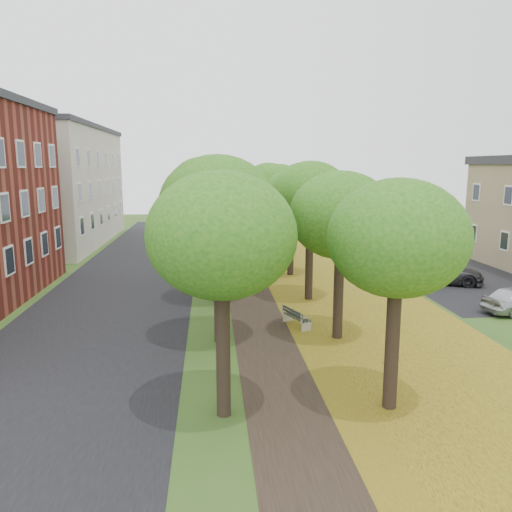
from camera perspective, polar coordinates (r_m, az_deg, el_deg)
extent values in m
plane|color=#2D4C19|center=(14.99, 5.14, -17.23)|extent=(120.00, 120.00, 0.00)
cube|color=black|center=(29.33, -14.98, -3.70)|extent=(8.00, 70.00, 0.01)
cube|color=black|center=(29.01, -0.20, -3.49)|extent=(3.20, 70.00, 0.01)
cube|color=#A08F1D|center=(29.86, 9.42, -3.23)|extent=(7.50, 70.00, 0.01)
cube|color=black|center=(33.89, 23.03, -2.31)|extent=(9.00, 16.00, 0.01)
cylinder|color=black|center=(14.00, -3.78, -10.68)|extent=(0.40, 0.40, 3.83)
ellipsoid|color=#1C5E13|center=(13.18, -3.95, 2.77)|extent=(4.22, 4.22, 3.59)
cylinder|color=black|center=(19.71, -4.26, -4.44)|extent=(0.40, 0.40, 3.83)
ellipsoid|color=#1C5E13|center=(19.15, -4.39, 5.11)|extent=(4.22, 4.22, 3.59)
cylinder|color=black|center=(25.56, -4.52, -1.03)|extent=(0.40, 0.40, 3.83)
ellipsoid|color=#1C5E13|center=(25.13, -4.63, 6.33)|extent=(4.22, 4.22, 3.59)
cylinder|color=black|center=(31.47, -4.68, 1.11)|extent=(0.40, 0.40, 3.83)
ellipsoid|color=#1C5E13|center=(31.12, -4.77, 7.09)|extent=(4.22, 4.22, 3.59)
cylinder|color=black|center=(37.40, -4.79, 2.57)|extent=(0.40, 0.40, 3.83)
ellipsoid|color=#1C5E13|center=(37.11, -4.87, 7.60)|extent=(4.22, 4.22, 3.59)
cylinder|color=black|center=(43.36, -4.87, 3.63)|extent=(0.40, 0.40, 3.83)
ellipsoid|color=#1C5E13|center=(43.10, -4.94, 7.97)|extent=(4.22, 4.22, 3.59)
cylinder|color=black|center=(14.89, 15.30, -9.72)|extent=(0.40, 0.40, 3.83)
ellipsoid|color=#1C5E13|center=(14.13, 15.93, 2.91)|extent=(4.22, 4.22, 3.59)
cylinder|color=black|center=(20.36, 9.41, -4.08)|extent=(0.40, 0.40, 3.83)
ellipsoid|color=#1C5E13|center=(19.81, 9.68, 5.17)|extent=(4.22, 4.22, 3.59)
cylinder|color=black|center=(26.07, 6.09, -0.84)|extent=(0.40, 0.40, 3.83)
ellipsoid|color=#1C5E13|center=(25.64, 6.23, 6.39)|extent=(4.22, 4.22, 3.59)
cylinder|color=black|center=(31.88, 3.98, 1.23)|extent=(0.40, 0.40, 3.83)
ellipsoid|color=#1C5E13|center=(31.53, 4.05, 7.14)|extent=(4.22, 4.22, 3.59)
cylinder|color=black|center=(37.75, 2.52, 2.66)|extent=(0.40, 0.40, 3.83)
ellipsoid|color=#1C5E13|center=(37.46, 2.56, 7.65)|extent=(4.22, 4.22, 3.59)
cylinder|color=black|center=(43.66, 1.45, 3.71)|extent=(0.40, 0.40, 3.83)
ellipsoid|color=#1C5E13|center=(43.40, 1.47, 8.02)|extent=(4.22, 4.22, 3.59)
cube|color=beige|center=(48.33, -22.94, 7.21)|extent=(10.00, 20.00, 10.00)
cube|color=#2D2D33|center=(48.41, -23.38, 13.36)|extent=(10.30, 20.30, 0.40)
cube|color=#273129|center=(21.97, 4.68, -6.94)|extent=(1.03, 1.74, 0.04)
cube|color=#273129|center=(21.77, 4.13, -6.39)|extent=(0.66, 1.59, 0.25)
cube|color=silver|center=(21.41, 5.77, -8.02)|extent=(0.46, 0.23, 0.42)
cube|color=silver|center=(22.66, 3.64, -6.94)|extent=(0.46, 0.23, 0.42)
cube|color=silver|center=(21.29, 5.78, -7.04)|extent=(0.42, 0.21, 0.04)
cube|color=silver|center=(22.55, 3.65, -6.01)|extent=(0.42, 0.21, 0.04)
imported|color=maroon|center=(31.99, 19.80, -1.62)|extent=(3.98, 1.43, 1.30)
imported|color=#2D2D32|center=(31.67, 20.07, -1.59)|extent=(5.51, 3.70, 1.48)
imported|color=white|center=(36.00, 18.22, -0.32)|extent=(4.56, 2.43, 1.22)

